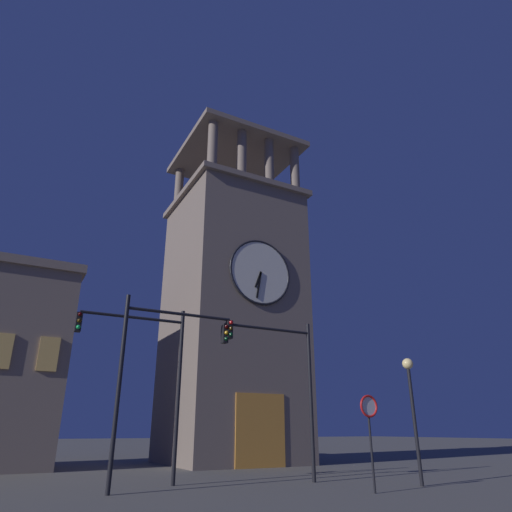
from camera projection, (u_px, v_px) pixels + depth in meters
The scene contains 7 objects.
ground_plane at pixel (241, 467), 25.89m from camera, with size 200.00×200.00×0.00m, color #56544F.
clocktower at pixel (232, 313), 32.03m from camera, with size 8.62×8.99×24.92m.
traffic_signal_near at pixel (158, 358), 16.83m from camera, with size 4.42×0.41×6.77m.
traffic_signal_mid at pixel (149, 363), 18.24m from camera, with size 4.40×0.41×6.84m.
traffic_signal_far at pixel (284, 371), 19.29m from camera, with size 4.34×0.41×6.53m.
street_lamp at pixel (411, 394), 18.20m from camera, with size 0.44×0.44×4.77m.
no_horn_sign at pixel (369, 415), 15.94m from camera, with size 0.78×0.14×3.17m.
Camera 1 is at (12.68, 25.58, 1.99)m, focal length 31.59 mm.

